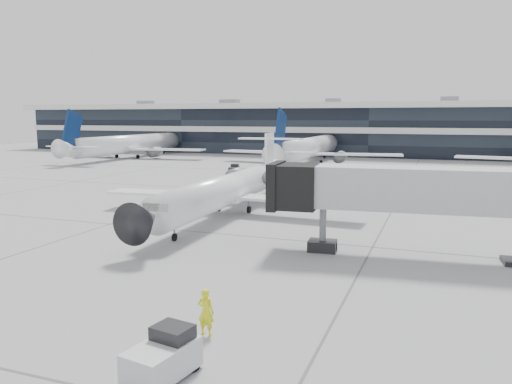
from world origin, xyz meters
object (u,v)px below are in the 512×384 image
at_px(ramp_worker, 206,312).
at_px(jet_bridge, 432,190).
at_px(baggage_tug, 164,356).
at_px(regional_jet, 229,188).

bearing_deg(ramp_worker, jet_bridge, -115.02).
xyz_separation_m(jet_bridge, baggage_tug, (-7.59, -17.20, -3.34)).
height_order(regional_jet, baggage_tug, regional_jet).
bearing_deg(regional_jet, baggage_tug, -72.47).
relative_size(ramp_worker, baggage_tug, 0.70).
bearing_deg(baggage_tug, ramp_worker, 101.76).
bearing_deg(jet_bridge, ramp_worker, -124.18).
relative_size(regional_jet, jet_bridge, 1.64).
xyz_separation_m(regional_jet, baggage_tug, (8.70, -25.41, -1.54)).
height_order(jet_bridge, ramp_worker, jet_bridge).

